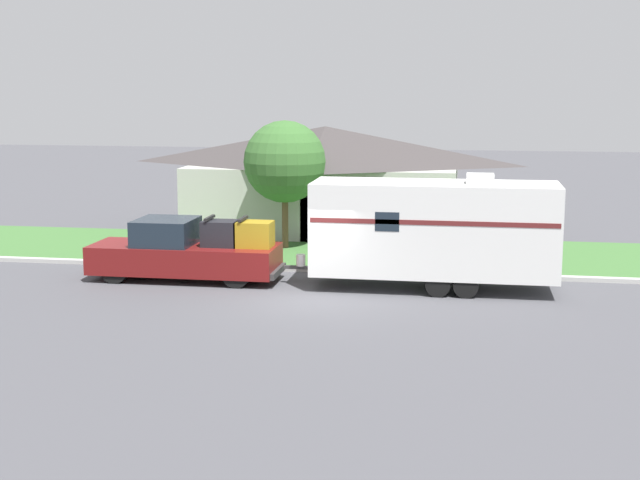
% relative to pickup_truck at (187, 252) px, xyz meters
% --- Properties ---
extents(ground_plane, '(120.00, 120.00, 0.00)m').
position_rel_pickup_truck_xyz_m(ground_plane, '(4.18, -1.92, -0.90)').
color(ground_plane, '#47474C').
extents(curb_strip, '(80.00, 0.30, 0.14)m').
position_rel_pickup_truck_xyz_m(curb_strip, '(4.18, 1.83, -0.83)').
color(curb_strip, '#ADADA8').
rests_on(curb_strip, ground_plane).
extents(lawn_strip, '(80.00, 7.00, 0.03)m').
position_rel_pickup_truck_xyz_m(lawn_strip, '(4.18, 5.48, -0.88)').
color(lawn_strip, '#3D6B33').
rests_on(lawn_strip, ground_plane).
extents(house_across_street, '(11.79, 6.65, 4.39)m').
position_rel_pickup_truck_xyz_m(house_across_street, '(2.78, 10.25, 1.37)').
color(house_across_street, '#B2B2A8').
rests_on(house_across_street, ground_plane).
extents(pickup_truck, '(6.03, 2.05, 2.04)m').
position_rel_pickup_truck_xyz_m(pickup_truck, '(0.00, 0.00, 0.00)').
color(pickup_truck, black).
rests_on(pickup_truck, ground_plane).
extents(travel_trailer, '(8.25, 2.34, 3.52)m').
position_rel_pickup_truck_xyz_m(travel_trailer, '(7.75, -0.00, 0.94)').
color(travel_trailer, black).
rests_on(travel_trailer, ground_plane).
extents(mailbox, '(0.48, 0.20, 1.30)m').
position_rel_pickup_truck_xyz_m(mailbox, '(8.49, 2.53, 0.10)').
color(mailbox, brown).
rests_on(mailbox, ground_plane).
extents(tree_in_yard, '(3.06, 3.06, 4.80)m').
position_rel_pickup_truck_xyz_m(tree_in_yard, '(1.95, 5.88, 2.37)').
color(tree_in_yard, brown).
rests_on(tree_in_yard, ground_plane).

